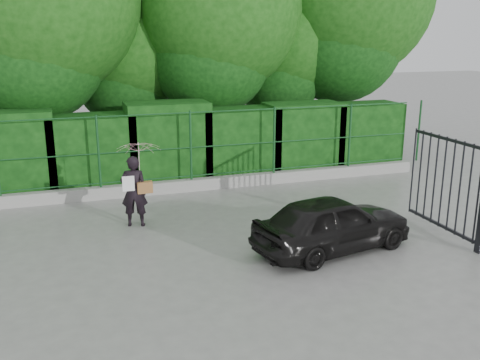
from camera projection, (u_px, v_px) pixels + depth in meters
name	position (u px, v px, depth m)	size (l,w,h in m)	color
ground	(227.00, 259.00, 9.77)	(80.00, 80.00, 0.00)	gray
kerb	(177.00, 186.00, 13.85)	(14.00, 0.25, 0.30)	#9E9E99
fence	(184.00, 146.00, 13.64)	(14.13, 0.06, 1.80)	#14431D
hedge	(168.00, 146.00, 14.53)	(14.20, 1.20, 2.21)	black
trees	(187.00, 11.00, 15.97)	(17.10, 6.15, 8.08)	black
gate	(468.00, 185.00, 10.18)	(0.22, 2.33, 2.36)	black
woman	(138.00, 171.00, 11.22)	(0.93, 0.95, 1.81)	black
car	(333.00, 223.00, 10.05)	(1.27, 3.15, 1.07)	black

